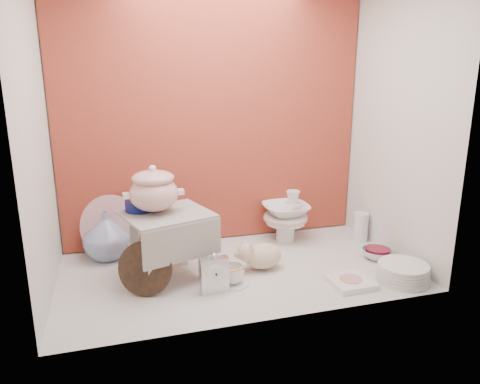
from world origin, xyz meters
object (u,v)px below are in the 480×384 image
object	(u,v)px
floral_platter	(110,226)
porcelain_tower	(286,216)
blue_white_vase	(106,235)
gold_rim_teacup	(232,274)
mantel_clock	(214,273)
plush_pig	(263,256)
dinner_plate_stack	(403,272)
soup_tureen	(153,189)
step_stool	(168,246)
crystal_bowl	(377,254)

from	to	relation	value
floral_platter	porcelain_tower	world-z (taller)	floral_platter
blue_white_vase	gold_rim_teacup	distance (m)	0.78
floral_platter	gold_rim_teacup	bearing A→B (deg)	-44.12
mantel_clock	gold_rim_teacup	world-z (taller)	mantel_clock
plush_pig	floral_platter	bearing A→B (deg)	170.91
floral_platter	dinner_plate_stack	size ratio (longest dim) A/B	1.34
blue_white_vase	gold_rim_teacup	bearing A→B (deg)	-41.02
floral_platter	soup_tureen	bearing A→B (deg)	-57.65
gold_rim_teacup	porcelain_tower	size ratio (longest dim) A/B	0.37
floral_platter	mantel_clock	distance (m)	0.75
step_stool	plush_pig	bearing A→B (deg)	-21.98
soup_tureen	porcelain_tower	xyz separation A→B (m)	(0.81, 0.29, -0.30)
blue_white_vase	step_stool	bearing A→B (deg)	-48.52
plush_pig	crystal_bowl	xyz separation A→B (m)	(0.66, -0.05, -0.05)
gold_rim_teacup	porcelain_tower	bearing A→B (deg)	45.88
dinner_plate_stack	gold_rim_teacup	bearing A→B (deg)	166.67
blue_white_vase	gold_rim_teacup	world-z (taller)	blue_white_vase
soup_tureen	gold_rim_teacup	bearing A→B (deg)	-30.08
soup_tureen	plush_pig	bearing A→B (deg)	-7.26
floral_platter	blue_white_vase	distance (m)	0.06
floral_platter	porcelain_tower	distance (m)	1.03
step_stool	soup_tureen	distance (m)	0.30
plush_pig	porcelain_tower	size ratio (longest dim) A/B	0.81
blue_white_vase	mantel_clock	size ratio (longest dim) A/B	1.39
blue_white_vase	crystal_bowl	xyz separation A→B (m)	(1.44, -0.43, -0.11)
mantel_clock	porcelain_tower	distance (m)	0.79
gold_rim_teacup	step_stool	bearing A→B (deg)	149.20
step_stool	dinner_plate_stack	size ratio (longest dim) A/B	1.51
gold_rim_teacup	mantel_clock	bearing A→B (deg)	-153.53
crystal_bowl	porcelain_tower	size ratio (longest dim) A/B	0.54
blue_white_vase	floral_platter	bearing A→B (deg)	55.26
gold_rim_teacup	dinner_plate_stack	distance (m)	0.85
floral_platter	dinner_plate_stack	xyz separation A→B (m)	(1.38, -0.74, -0.13)
plush_pig	dinner_plate_stack	size ratio (longest dim) A/B	0.96
mantel_clock	dinner_plate_stack	xyz separation A→B (m)	(0.93, -0.14, -0.05)
soup_tureen	porcelain_tower	size ratio (longest dim) A/B	0.88
step_stool	crystal_bowl	bearing A→B (deg)	-21.62
step_stool	mantel_clock	size ratio (longest dim) A/B	2.06
dinner_plate_stack	porcelain_tower	bearing A→B (deg)	117.54
crystal_bowl	porcelain_tower	xyz separation A→B (m)	(-0.39, 0.41, 0.13)
gold_rim_teacup	porcelain_tower	distance (m)	0.68
step_stool	crystal_bowl	distance (m)	1.16
soup_tureen	crystal_bowl	size ratio (longest dim) A/B	1.62
floral_platter	mantel_clock	bearing A→B (deg)	-52.36
step_stool	blue_white_vase	world-z (taller)	step_stool
step_stool	gold_rim_teacup	world-z (taller)	step_stool
step_stool	mantel_clock	xyz separation A→B (m)	(0.18, -0.22, -0.07)
plush_pig	porcelain_tower	xyz separation A→B (m)	(0.27, 0.36, 0.08)
floral_platter	dinner_plate_stack	distance (m)	1.57
step_stool	plush_pig	xyz separation A→B (m)	(0.49, -0.04, -0.09)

